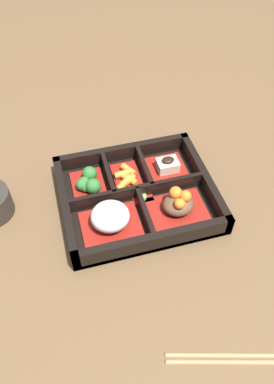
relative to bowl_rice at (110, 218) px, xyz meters
The scene contains 10 objects.
ground_plane 0.09m from the bowl_rice, 140.23° to the right, with size 3.00×3.00×0.00m, color brown.
bento_base 0.09m from the bowl_rice, 140.23° to the right, with size 0.28×0.24×0.01m.
bento_rim 0.08m from the bowl_rice, 138.77° to the right, with size 0.28×0.24×0.04m.
bowl_stew 0.13m from the bowl_rice, behind, with size 0.10×0.08×0.05m.
bowl_rice is the anchor object (origin of this frame).
bowl_tofu 0.17m from the bowl_rice, 143.54° to the right, with size 0.08×0.08×0.03m.
bowl_carrots 0.11m from the bowl_rice, 118.88° to the right, with size 0.06×0.08×0.02m.
bowl_greens 0.10m from the bowl_rice, 78.32° to the right, with size 0.06×0.08×0.03m.
bowl_pickles 0.09m from the bowl_rice, 143.82° to the right, with size 0.04×0.04×0.01m.
chopsticks 0.30m from the bowl_rice, 116.32° to the left, with size 0.22×0.08×0.01m.
Camera 1 is at (0.12, 0.44, 0.55)m, focal length 35.00 mm.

